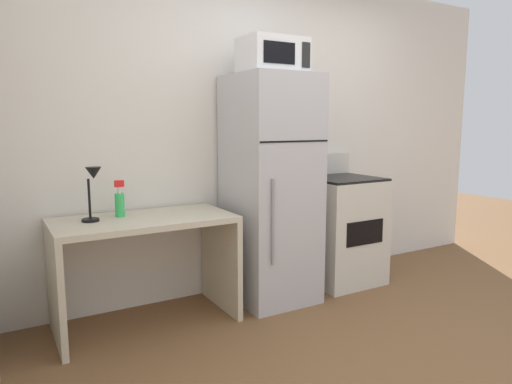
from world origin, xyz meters
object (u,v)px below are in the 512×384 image
at_px(spray_bottle, 120,202).
at_px(microwave, 273,56).
at_px(desk_lamp, 93,185).
at_px(oven_range, 340,229).
at_px(desk, 145,250).
at_px(refrigerator, 270,190).

xyz_separation_m(spray_bottle, microwave, (1.13, -0.15, 1.02)).
bearing_deg(microwave, desk_lamp, 176.89).
distance_m(spray_bottle, oven_range, 1.91).
relative_size(microwave, oven_range, 0.42).
height_order(desk, microwave, microwave).
xyz_separation_m(desk, microwave, (1.00, -0.04, 1.34)).
relative_size(desk_lamp, spray_bottle, 1.42).
relative_size(refrigerator, microwave, 3.78).
bearing_deg(spray_bottle, refrigerator, -6.44).
height_order(desk, spray_bottle, spray_bottle).
bearing_deg(refrigerator, spray_bottle, 173.56).
distance_m(spray_bottle, refrigerator, 1.13).
xyz_separation_m(desk_lamp, refrigerator, (1.31, -0.05, -0.12)).
bearing_deg(desk, spray_bottle, 138.53).
height_order(refrigerator, microwave, microwave).
bearing_deg(oven_range, spray_bottle, 176.89).
relative_size(desk, oven_range, 1.08).
distance_m(spray_bottle, microwave, 1.53).
bearing_deg(refrigerator, desk, 179.14).
height_order(desk_lamp, oven_range, desk_lamp).
xyz_separation_m(desk, oven_range, (1.74, 0.01, -0.06)).
xyz_separation_m(desk, spray_bottle, (-0.13, 0.11, 0.32)).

